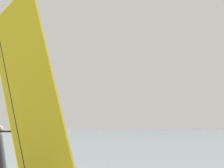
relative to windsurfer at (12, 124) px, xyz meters
The scene contains 1 object.
windsurfer is the anchor object (origin of this frame).
Camera 1 is at (8.17, -12.08, 1.21)m, focal length 81.94 mm.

